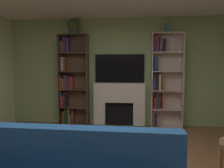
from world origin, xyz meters
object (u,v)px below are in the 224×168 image
at_px(bookshelf_left, 71,83).
at_px(vase_with_flowers, 168,27).
at_px(bookshelf_right, 163,80).
at_px(potted_plant, 73,26).
at_px(tv, 120,68).
at_px(fireplace, 119,103).

relative_size(bookshelf_left, vase_with_flowers, 6.01).
distance_m(bookshelf_right, potted_plant, 2.51).
height_order(tv, bookshelf_left, bookshelf_left).
bearing_deg(bookshelf_right, tv, 175.22).
bearing_deg(bookshelf_left, potted_plant, -23.40).
xyz_separation_m(fireplace, bookshelf_left, (-1.22, 0.00, 0.50)).
bearing_deg(vase_with_flowers, tv, 173.89).
relative_size(tv, bookshelf_left, 0.54).
bearing_deg(bookshelf_right, fireplace, 179.87).
relative_size(fireplace, tv, 1.12).
bearing_deg(bookshelf_left, vase_with_flowers, -0.99).
bearing_deg(vase_with_flowers, fireplace, 178.15).
height_order(bookshelf_left, bookshelf_right, same).
height_order(fireplace, tv, tv).
height_order(fireplace, bookshelf_right, bookshelf_right).
xyz_separation_m(bookshelf_right, potted_plant, (-2.15, -0.03, 1.30)).
bearing_deg(bookshelf_right, vase_with_flowers, -20.20).
bearing_deg(fireplace, bookshelf_left, 179.81).
bearing_deg(tv, fireplace, -90.00).
bearing_deg(bookshelf_left, bookshelf_right, -0.16).
relative_size(bookshelf_right, potted_plant, 5.97).
relative_size(bookshelf_right, vase_with_flowers, 6.01).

